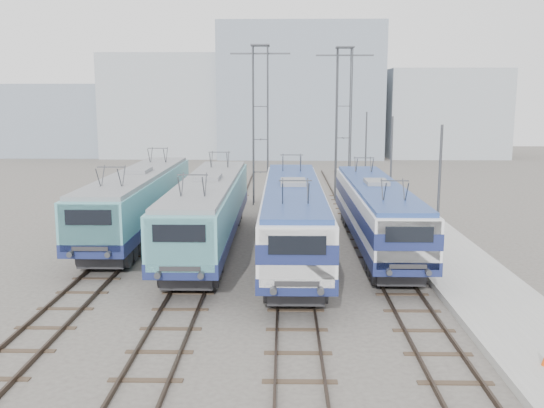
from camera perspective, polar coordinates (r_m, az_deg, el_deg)
The scene contains 15 objects.
ground at distance 25.79m, azimuth -2.90°, elevation -8.45°, with size 160.00×160.00×0.00m, color #514C47.
platform at distance 34.43m, azimuth 15.28°, elevation -3.82°, with size 4.00×70.00×0.30m, color #9E9E99.
locomotive_far_left at distance 36.39m, azimuth -12.45°, elevation 0.55°, with size 2.98×18.82×3.54m.
locomotive_center_left at distance 32.60m, azimuth -5.99°, elevation -0.33°, with size 2.99×18.87×3.55m.
locomotive_center_right at distance 30.60m, azimuth 1.99°, elevation -0.84°, with size 2.99×18.90×3.55m.
locomotive_far_right at distance 33.00m, azimuth 9.77°, elevation -0.47°, with size 2.78×17.59×3.31m.
catenary_tower_west at distance 46.47m, azimuth -1.09°, elevation 8.11°, with size 4.50×1.20×12.00m.
catenary_tower_east at distance 48.67m, azimuth 6.75°, elevation 8.13°, with size 4.50×1.20×12.00m.
mast_front at distance 27.67m, azimuth 15.39°, elevation -0.05°, with size 0.12×0.12×7.00m, color #3F4247.
mast_mid at distance 39.29m, azimuth 11.12°, elevation 2.99°, with size 0.12×0.12×7.00m, color #3F4247.
mast_rear at distance 51.08m, azimuth 8.81°, elevation 4.63°, with size 0.12×0.12×7.00m, color #3F4247.
building_west at distance 87.84m, azimuth -9.37°, elevation 9.08°, with size 18.00×12.00×14.00m, color #9AA2AA.
building_center at distance 86.44m, azimuth 2.62°, elevation 10.52°, with size 22.00×14.00×18.00m, color gray.
building_east at distance 89.25m, azimuth 15.68°, elevation 8.22°, with size 16.00×12.00×12.00m, color #9AA2AA.
building_far_west at distance 92.11m, azimuth -19.25°, elevation 7.45°, with size 14.00×10.00×10.00m, color gray.
Camera 1 is at (1.75, -24.41, 8.13)m, focal length 40.00 mm.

